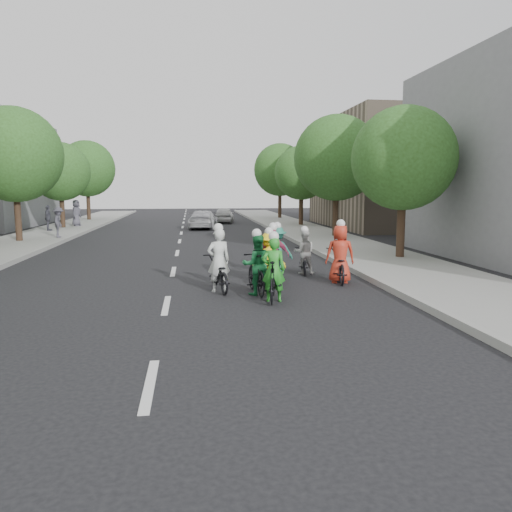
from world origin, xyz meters
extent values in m
plane|color=black|center=(0.00, 0.00, 0.00)|extent=(120.00, 120.00, 0.00)
cube|color=#999993|center=(-6.05, 10.00, 0.09)|extent=(0.18, 80.00, 0.18)
cube|color=gray|center=(8.00, 10.00, 0.07)|extent=(4.00, 80.00, 0.15)
cube|color=#999993|center=(6.05, 10.00, 0.09)|extent=(0.18, 80.00, 0.18)
cube|color=gray|center=(16.00, 24.00, 4.00)|extent=(10.00, 14.00, 8.00)
cylinder|color=black|center=(-8.20, 15.00, 1.24)|extent=(0.32, 0.32, 2.48)
sphere|color=#2A4F1A|center=(-8.20, 15.00, 4.53)|extent=(4.80, 4.80, 4.80)
cylinder|color=black|center=(-8.20, 24.00, 1.14)|extent=(0.32, 0.32, 2.27)
sphere|color=#2A4F1A|center=(-8.20, 24.00, 3.97)|extent=(4.00, 4.00, 4.00)
cylinder|color=black|center=(-8.20, 33.00, 1.24)|extent=(0.32, 0.32, 2.48)
sphere|color=#2A4F1A|center=(-8.20, 33.00, 4.53)|extent=(4.80, 4.80, 4.80)
cylinder|color=black|center=(8.80, 6.60, 1.14)|extent=(0.32, 0.32, 2.27)
sphere|color=#2A4F1A|center=(8.80, 6.60, 3.97)|extent=(4.00, 4.00, 4.00)
cylinder|color=black|center=(8.80, 15.60, 1.24)|extent=(0.32, 0.32, 2.48)
sphere|color=#2A4F1A|center=(8.80, 15.60, 4.53)|extent=(4.80, 4.80, 4.80)
cylinder|color=black|center=(8.80, 24.60, 1.14)|extent=(0.32, 0.32, 2.27)
sphere|color=#2A4F1A|center=(8.80, 24.60, 3.97)|extent=(4.00, 4.00, 4.00)
cylinder|color=black|center=(8.80, 33.60, 1.24)|extent=(0.32, 0.32, 2.48)
sphere|color=#2A4F1A|center=(8.80, 33.60, 4.53)|extent=(4.80, 4.80, 4.80)
imported|color=black|center=(1.36, 1.56, 0.49)|extent=(0.96, 1.93, 0.97)
imported|color=silver|center=(1.36, 1.46, 0.87)|extent=(0.70, 0.52, 1.74)
sphere|color=silver|center=(1.36, 1.46, 1.76)|extent=(0.26, 0.26, 0.26)
imported|color=black|center=(2.34, 1.04, 0.55)|extent=(0.69, 1.88, 1.11)
imported|color=#197037|center=(2.34, 0.94, 0.81)|extent=(0.84, 0.69, 1.62)
sphere|color=silver|center=(2.34, 0.94, 1.64)|extent=(0.26, 0.26, 0.26)
imported|color=black|center=(2.88, 2.41, 0.42)|extent=(0.87, 1.67, 0.84)
imported|color=yellow|center=(2.88, 2.31, 0.77)|extent=(1.10, 0.77, 1.55)
sphere|color=silver|center=(2.88, 2.31, 1.57)|extent=(0.26, 0.26, 0.26)
imported|color=black|center=(3.04, 2.57, 0.55)|extent=(0.54, 1.85, 1.11)
imported|color=#C24470|center=(3.04, 2.47, 0.84)|extent=(0.99, 0.42, 1.68)
sphere|color=silver|center=(3.04, 2.47, 1.70)|extent=(0.26, 0.26, 0.26)
imported|color=black|center=(5.05, 2.42, 0.50)|extent=(0.95, 1.98, 1.00)
imported|color=#B72F1D|center=(5.05, 2.32, 0.88)|extent=(0.94, 0.69, 1.76)
sphere|color=silver|center=(5.05, 2.32, 1.78)|extent=(0.26, 0.26, 0.26)
imported|color=black|center=(2.66, 0.20, 0.52)|extent=(0.84, 1.81, 1.05)
imported|color=green|center=(2.66, 0.10, 0.81)|extent=(0.66, 0.50, 1.62)
sphere|color=silver|center=(2.66, 0.10, 1.64)|extent=(0.26, 0.26, 0.26)
imported|color=black|center=(4.33, 4.08, 0.42)|extent=(0.81, 1.67, 0.84)
imported|color=beige|center=(4.33, 3.98, 0.72)|extent=(0.78, 0.66, 1.45)
sphere|color=silver|center=(4.33, 3.98, 1.47)|extent=(0.26, 0.26, 0.26)
imported|color=black|center=(3.41, 4.00, 0.44)|extent=(0.45, 1.48, 0.88)
imported|color=#287963|center=(3.41, 3.90, 0.80)|extent=(1.05, 0.62, 1.59)
sphere|color=silver|center=(3.41, 3.90, 1.61)|extent=(0.26, 0.26, 0.26)
imported|color=silver|center=(1.49, 23.40, 0.64)|extent=(2.39, 4.64, 1.29)
imported|color=silver|center=(3.37, 29.44, 0.64)|extent=(1.95, 3.90, 1.27)
imported|color=#494753|center=(-6.58, 16.47, 0.98)|extent=(0.73, 1.14, 1.67)
imported|color=#484954|center=(-8.38, 21.10, 0.96)|extent=(0.50, 0.99, 1.63)
imported|color=#514F5C|center=(-7.56, 25.28, 1.08)|extent=(0.81, 1.04, 1.87)
camera|label=1|loc=(0.64, -12.03, 2.81)|focal=35.00mm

